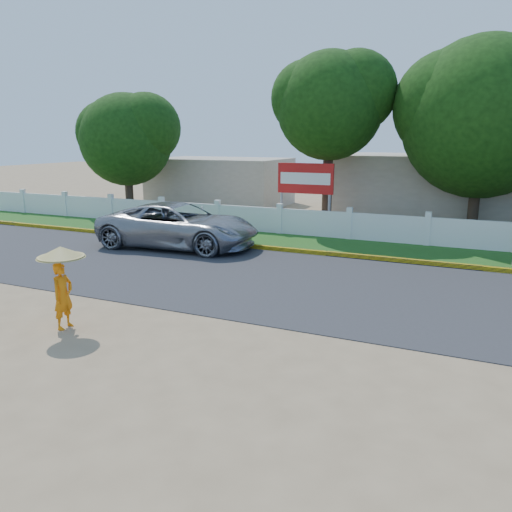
{
  "coord_description": "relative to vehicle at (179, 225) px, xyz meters",
  "views": [
    {
      "loc": [
        4.65,
        -8.4,
        4.0
      ],
      "look_at": [
        0.0,
        2.0,
        1.3
      ],
      "focal_mm": 35.0,
      "sensor_mm": 36.0,
      "label": 1
    }
  ],
  "objects": [
    {
      "name": "vehicle",
      "position": [
        0.0,
        0.0,
        0.0
      ],
      "size": [
        6.18,
        3.24,
        1.66
      ],
      "primitive_type": "imported",
      "rotation": [
        0.0,
        0.0,
        1.65
      ],
      "color": "gray",
      "rests_on": "ground"
    },
    {
      "name": "ground",
      "position": [
        5.46,
        -7.15,
        -0.83
      ],
      "size": [
        120.0,
        120.0,
        0.0
      ],
      "primitive_type": "plane",
      "color": "#9E8460",
      "rests_on": "ground"
    },
    {
      "name": "road",
      "position": [
        5.46,
        -2.65,
        -0.82
      ],
      "size": [
        60.0,
        7.0,
        0.02
      ],
      "primitive_type": "cube",
      "color": "#38383A",
      "rests_on": "ground"
    },
    {
      "name": "curb",
      "position": [
        5.46,
        0.9,
        -0.75
      ],
      "size": [
        40.0,
        0.18,
        0.16
      ],
      "primitive_type": "cube",
      "color": "yellow",
      "rests_on": "ground"
    },
    {
      "name": "grass_verge",
      "position": [
        5.46,
        2.6,
        -0.82
      ],
      "size": [
        60.0,
        3.5,
        0.03
      ],
      "primitive_type": "cube",
      "color": "#2D601E",
      "rests_on": "ground"
    },
    {
      "name": "fence",
      "position": [
        5.46,
        4.05,
        -0.28
      ],
      "size": [
        40.0,
        0.1,
        1.1
      ],
      "primitive_type": "cube",
      "color": "silver",
      "rests_on": "ground"
    },
    {
      "name": "tree_row",
      "position": [
        10.33,
        7.01,
        4.0
      ],
      "size": [
        33.62,
        7.56,
        8.22
      ],
      "color": "#473828",
      "rests_on": "ground"
    },
    {
      "name": "billboard",
      "position": [
        3.2,
        5.14,
        1.31
      ],
      "size": [
        2.5,
        0.13,
        2.95
      ],
      "color": "gray",
      "rests_on": "ground"
    },
    {
      "name": "monk_with_parasol",
      "position": [
        2.23,
        -7.97,
        0.35
      ],
      "size": [
        0.99,
        0.99,
        1.8
      ],
      "color": "orange",
      "rests_on": "ground"
    },
    {
      "name": "building_near",
      "position": [
        8.46,
        10.85,
        0.77
      ],
      "size": [
        10.0,
        6.0,
        3.2
      ],
      "primitive_type": "cube",
      "color": "#B7AD99",
      "rests_on": "ground"
    },
    {
      "name": "building_far",
      "position": [
        -4.54,
        11.85,
        0.57
      ],
      "size": [
        8.0,
        5.0,
        2.8
      ],
      "primitive_type": "cube",
      "color": "#B7AD99",
      "rests_on": "ground"
    }
  ]
}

